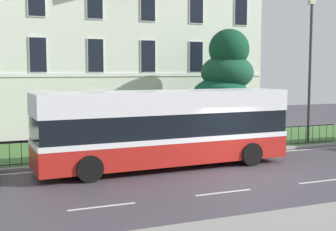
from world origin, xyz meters
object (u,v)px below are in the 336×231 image
Objects in this scene: evergreen_tree at (226,96)px; single_decker_bus at (165,127)px; georgian_townhouse at (101,41)px; litter_bin at (164,140)px; street_lamp_post at (310,61)px.

evergreen_tree is 0.62× the size of single_decker_bus.
georgian_townhouse reaches higher than litter_bin.
single_decker_bus is at bearing -93.87° from georgian_townhouse.
street_lamp_post is (8.31, -11.35, -1.50)m from georgian_townhouse.
street_lamp_post is at bearing 13.27° from single_decker_bus.
evergreen_tree is 0.86× the size of street_lamp_post.
single_decker_bus is 9.87× the size of litter_bin.
evergreen_tree is at bearing -55.96° from georgian_townhouse.
evergreen_tree is 6.36m from litter_bin.
single_decker_bus is at bearing -164.79° from street_lamp_post.
evergreen_tree is at bearing 130.62° from street_lamp_post.
georgian_townhouse is 10.05m from evergreen_tree.
street_lamp_post is (3.03, -3.53, 1.97)m from evergreen_tree.
georgian_townhouse reaches higher than street_lamp_post.
single_decker_bus is at bearing -135.80° from evergreen_tree.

